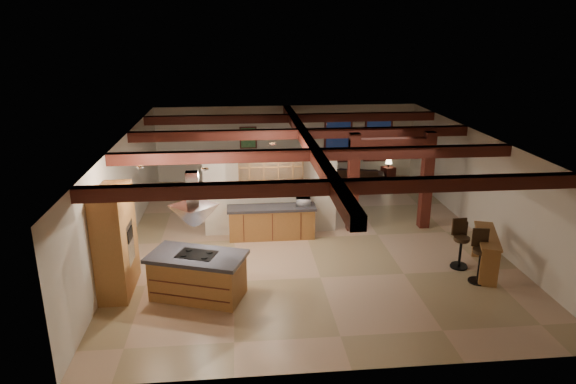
% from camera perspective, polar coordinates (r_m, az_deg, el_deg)
% --- Properties ---
extents(ground, '(12.00, 12.00, 0.00)m').
position_cam_1_polar(ground, '(14.77, 2.11, -5.07)').
color(ground, tan).
rests_on(ground, ground).
extents(room_walls, '(12.00, 12.00, 12.00)m').
position_cam_1_polar(room_walls, '(14.17, 2.20, 1.57)').
color(room_walls, beige).
rests_on(room_walls, ground).
extents(ceiling_beams, '(10.00, 12.00, 0.28)m').
position_cam_1_polar(ceiling_beams, '(13.92, 2.24, 5.44)').
color(ceiling_beams, '#401510').
rests_on(ceiling_beams, room_walls).
extents(timber_posts, '(2.50, 0.30, 2.90)m').
position_cam_1_polar(timber_posts, '(15.17, 11.34, 2.27)').
color(timber_posts, '#401510').
rests_on(timber_posts, ground).
extents(partition_wall, '(3.80, 0.18, 2.20)m').
position_cam_1_polar(partition_wall, '(14.75, -1.95, -0.53)').
color(partition_wall, beige).
rests_on(partition_wall, ground).
extents(pantry_cabinet, '(0.67, 1.60, 2.40)m').
position_cam_1_polar(pantry_cabinet, '(12.12, -18.60, -5.20)').
color(pantry_cabinet, '#975D30').
rests_on(pantry_cabinet, ground).
extents(back_counter, '(2.50, 0.66, 0.94)m').
position_cam_1_polar(back_counter, '(14.60, -1.82, -3.34)').
color(back_counter, '#975D30').
rests_on(back_counter, ground).
extents(upper_display_cabinet, '(1.80, 0.36, 0.95)m').
position_cam_1_polar(upper_display_cabinet, '(14.35, -1.93, 2.08)').
color(upper_display_cabinet, '#975D30').
rests_on(upper_display_cabinet, partition_wall).
extents(range_hood, '(1.10, 1.10, 1.40)m').
position_cam_1_polar(range_hood, '(11.15, -10.34, -3.31)').
color(range_hood, silver).
rests_on(range_hood, room_walls).
extents(back_windows, '(2.70, 0.07, 1.70)m').
position_cam_1_polar(back_windows, '(20.40, 7.79, 5.68)').
color(back_windows, '#401510').
rests_on(back_windows, room_walls).
extents(framed_art, '(0.65, 0.05, 0.85)m').
position_cam_1_polar(framed_art, '(19.83, -4.44, 6.03)').
color(framed_art, '#401510').
rests_on(framed_art, room_walls).
extents(recessed_cans, '(3.16, 2.46, 0.03)m').
position_cam_1_polar(recessed_cans, '(11.91, -8.66, 3.65)').
color(recessed_cans, silver).
rests_on(recessed_cans, room_walls).
extents(kitchen_island, '(2.34, 1.75, 1.04)m').
position_cam_1_polar(kitchen_island, '(11.66, -9.99, -9.10)').
color(kitchen_island, '#975D30').
rests_on(kitchen_island, ground).
extents(dining_table, '(2.31, 1.85, 0.71)m').
position_cam_1_polar(dining_table, '(16.90, 0.98, -0.75)').
color(dining_table, '#3B1C0E').
rests_on(dining_table, ground).
extents(sofa, '(2.09, 1.20, 0.58)m').
position_cam_1_polar(sofa, '(20.05, 7.79, 1.89)').
color(sofa, black).
rests_on(sofa, ground).
extents(microwave, '(0.43, 0.31, 0.22)m').
position_cam_1_polar(microwave, '(14.48, 1.71, -1.08)').
color(microwave, '#B4B4B9').
rests_on(microwave, back_counter).
extents(bar_counter, '(1.04, 1.88, 0.96)m').
position_cam_1_polar(bar_counter, '(13.48, 21.16, -5.67)').
color(bar_counter, '#975D30').
rests_on(bar_counter, ground).
extents(side_table, '(0.55, 0.55, 0.54)m').
position_cam_1_polar(side_table, '(20.50, 11.06, 2.02)').
color(side_table, '#401510').
rests_on(side_table, ground).
extents(table_lamp, '(0.26, 0.26, 0.31)m').
position_cam_1_polar(table_lamp, '(20.38, 11.14, 3.33)').
color(table_lamp, black).
rests_on(table_lamp, side_table).
extents(bar_stool_a, '(0.45, 0.47, 1.28)m').
position_cam_1_polar(bar_stool_a, '(12.89, 20.55, -6.68)').
color(bar_stool_a, black).
rests_on(bar_stool_a, ground).
extents(bar_stool_b, '(0.39, 0.40, 1.12)m').
position_cam_1_polar(bar_stool_b, '(13.60, 18.63, -5.52)').
color(bar_stool_b, black).
rests_on(bar_stool_b, ground).
extents(bar_stool_c, '(0.43, 0.44, 1.24)m').
position_cam_1_polar(bar_stool_c, '(13.49, 18.59, -5.44)').
color(bar_stool_c, black).
rests_on(bar_stool_c, ground).
extents(dining_chairs, '(2.28, 2.28, 1.21)m').
position_cam_1_polar(dining_chairs, '(16.82, 0.99, 0.08)').
color(dining_chairs, '#401510').
rests_on(dining_chairs, ground).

